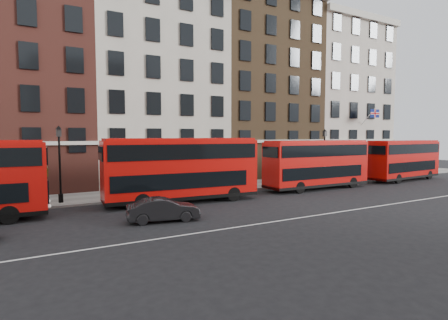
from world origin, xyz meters
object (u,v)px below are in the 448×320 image
car_front (163,210)px  traffic_light (375,157)px  bus_d (404,159)px  bus_b (182,168)px  bus_c (317,163)px

car_front → traffic_light: size_ratio=1.22×
car_front → traffic_light: bearing=-64.7°
bus_d → car_front: (-28.46, -4.65, -1.64)m
car_front → bus_b: bearing=-22.6°
bus_b → traffic_light: bearing=10.1°
bus_b → bus_c: (12.99, -0.00, -0.13)m
bus_b → car_front: 5.83m
car_front → bus_d: bearing=-70.5°
bus_d → traffic_light: bearing=104.4°
bus_c → traffic_light: bus_c is taller
bus_c → car_front: 16.75m
bus_c → bus_d: 12.45m
traffic_light → car_front: bearing=-164.9°
bus_c → traffic_light: bearing=13.7°
bus_b → bus_d: 25.45m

